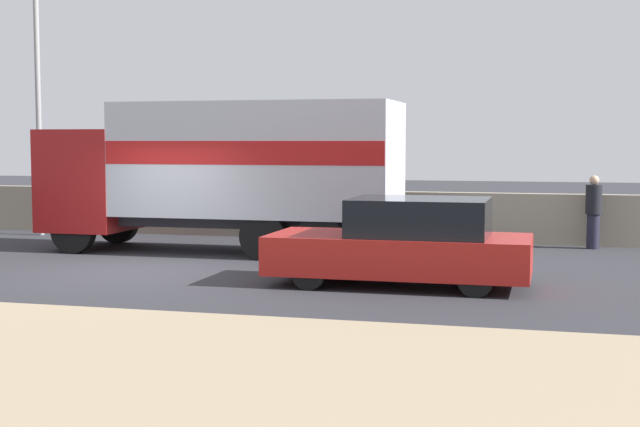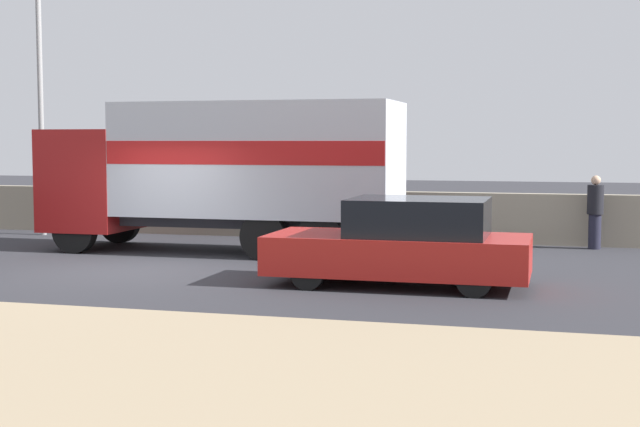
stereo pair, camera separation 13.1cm
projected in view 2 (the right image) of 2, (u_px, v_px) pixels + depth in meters
The scene contains 6 objects.
ground_plane at pixel (135, 270), 17.12m from camera, with size 80.00×80.00×0.00m, color #2D2D33.
stone_wall_backdrop at pixel (247, 213), 23.13m from camera, with size 60.00×0.35×1.22m.
street_lamp at pixel (40, 75), 23.11m from camera, with size 0.56×0.28×7.26m.
box_truck at pixel (228, 166), 19.65m from camera, with size 7.90×2.43×3.30m.
car_hatchback at pixel (404, 243), 15.14m from camera, with size 4.42×1.89×1.50m.
pedestrian at pixel (595, 211), 20.31m from camera, with size 0.37×0.37×1.68m.
Camera 2 is at (7.88, -15.45, 2.47)m, focal length 50.00 mm.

